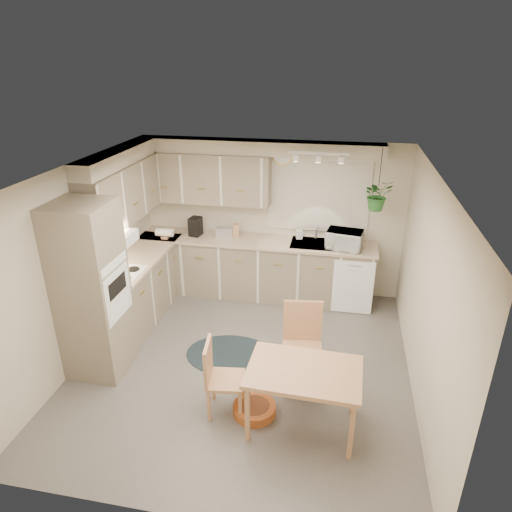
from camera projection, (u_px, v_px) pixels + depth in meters
name	position (u px, v px, depth m)	size (l,w,h in m)	color
floor	(243.00, 364.00, 5.66)	(4.20, 4.20, 0.00)	#68625B
ceiling	(241.00, 173.00, 4.69)	(4.20, 4.20, 0.00)	white
wall_back	(272.00, 218.00, 7.06)	(4.00, 0.04, 2.40)	beige
wall_front	(179.00, 406.00, 3.29)	(4.00, 0.04, 2.40)	beige
wall_left	(81.00, 263.00, 5.52)	(0.04, 4.20, 2.40)	beige
wall_right	(426.00, 294.00, 4.83)	(0.04, 4.20, 2.40)	beige
base_cab_left	(141.00, 287.00, 6.56)	(0.60, 1.85, 0.90)	gray
base_cab_back	(255.00, 268.00, 7.13)	(3.60, 0.60, 0.90)	gray
counter_left	(138.00, 257.00, 6.37)	(0.64, 1.89, 0.04)	#C9AB93
counter_back	(255.00, 241.00, 6.93)	(3.64, 0.64, 0.04)	#C9AB93
oven_stack	(92.00, 291.00, 5.19)	(0.65, 0.65, 2.10)	gray
wall_oven_face	(118.00, 294.00, 5.13)	(0.02, 0.56, 0.58)	white
upper_cab_left	(125.00, 192.00, 6.13)	(0.35, 2.00, 0.75)	gray
upper_cab_back	(204.00, 178.00, 6.82)	(2.00, 0.35, 0.75)	gray
soffit_left	(119.00, 156.00, 5.94)	(0.30, 2.00, 0.20)	beige
soffit_back	(257.00, 147.00, 6.51)	(3.60, 0.30, 0.20)	beige
cooktop	(120.00, 274.00, 5.84)	(0.52, 0.58, 0.02)	white
range_hood	(114.00, 241.00, 5.66)	(0.40, 0.60, 0.14)	white
window_blinds	(318.00, 196.00, 6.75)	(1.40, 0.02, 1.00)	silver
window_frame	(318.00, 196.00, 6.75)	(1.50, 0.02, 1.10)	beige
sink	(314.00, 246.00, 6.79)	(0.70, 0.48, 0.10)	#AAACB2
dishwasher_front	(353.00, 288.00, 6.60)	(0.58, 0.01, 0.83)	white
track_light_bar	(319.00, 153.00, 5.98)	(0.80, 0.04, 0.04)	white
wall_clock	(282.00, 155.00, 6.61)	(0.30, 0.30, 0.03)	gold
dining_table	(303.00, 398.00, 4.59)	(1.11, 0.74, 0.70)	tan
chair_left	(226.00, 378.00, 4.76)	(0.40, 0.40, 0.85)	tan
chair_back	(302.00, 349.00, 5.11)	(0.46, 0.46, 0.99)	tan
braided_rug	(230.00, 355.00, 5.83)	(1.15, 0.86, 0.01)	black
pet_bed	(254.00, 409.00, 4.87)	(0.46, 0.46, 0.11)	#C45E27
microwave	(344.00, 238.00, 6.54)	(0.50, 0.28, 0.34)	white
soap_bottle	(299.00, 236.00, 6.93)	(0.09, 0.21, 0.10)	white
hanging_plant	(377.00, 198.00, 6.22)	(0.39, 0.43, 0.34)	#296629
coffee_maker	(196.00, 226.00, 7.03)	(0.16, 0.20, 0.29)	black
toaster	(225.00, 232.00, 7.00)	(0.26, 0.15, 0.16)	#AAACB2
knife_block	(236.00, 231.00, 6.99)	(0.09, 0.09, 0.21)	tan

